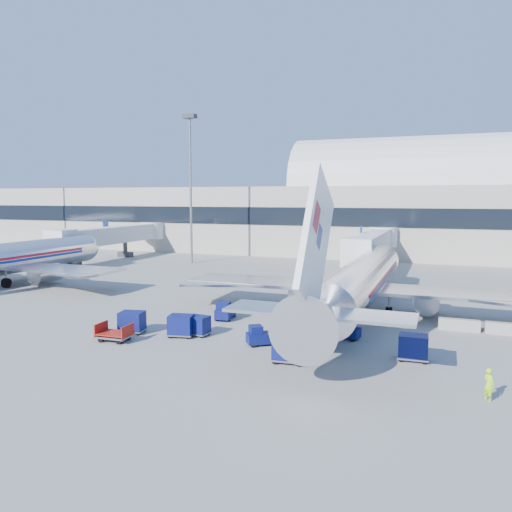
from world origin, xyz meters
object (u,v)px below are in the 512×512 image
at_px(cart_train_b, 181,325).
at_px(cart_solo_near, 289,347).
at_px(barrier_near, 459,325).
at_px(cart_train_a, 198,325).
at_px(jetbridge_mid, 117,235).
at_px(tug_left, 225,311).
at_px(barrier_mid, 507,329).
at_px(cart_train_c, 132,322).
at_px(airliner_main, 360,282).
at_px(tug_lead, 261,336).
at_px(cart_solo_far, 413,347).
at_px(cart_open_red, 115,335).
at_px(ramp_worker, 489,384).
at_px(mast_west, 190,167).
at_px(jetbridge_near, 373,243).
at_px(tug_right, 344,330).

distance_m(cart_train_b, cart_solo_near, 9.48).
distance_m(barrier_near, cart_train_a, 19.91).
xyz_separation_m(jetbridge_mid, tug_left, (34.15, -31.91, -3.21)).
distance_m(barrier_mid, cart_solo_near, 17.71).
bearing_deg(cart_train_c, cart_train_a, 3.15).
bearing_deg(airliner_main, jetbridge_mid, 149.36).
xyz_separation_m(tug_lead, cart_train_c, (-10.14, -0.56, 0.23)).
bearing_deg(cart_train_b, airliner_main, 34.04).
distance_m(barrier_near, cart_train_b, 21.13).
xyz_separation_m(barrier_near, cart_train_c, (-23.04, -9.45, 0.42)).
bearing_deg(cart_solo_far, cart_solo_near, -158.60).
bearing_deg(cart_train_c, jetbridge_mid, 117.28).
distance_m(cart_open_red, ramp_worker, 24.09).
bearing_deg(jetbridge_mid, mast_west, -3.21).
distance_m(mast_west, cart_open_red, 44.81).
relative_size(jetbridge_near, cart_train_b, 13.28).
bearing_deg(jetbridge_near, mast_west, -178.32).
height_order(mast_west, cart_solo_far, mast_west).
distance_m(jetbridge_mid, mast_west, 18.06).
distance_m(tug_lead, cart_train_a, 5.24).
relative_size(jetbridge_mid, mast_west, 1.22).
bearing_deg(tug_right, barrier_near, 45.56).
bearing_deg(cart_train_b, mast_west, 105.02).
relative_size(tug_left, ramp_worker, 1.50).
height_order(cart_train_c, cart_open_red, cart_train_c).
xyz_separation_m(cart_train_a, cart_open_red, (-4.83, -3.41, -0.33)).
height_order(airliner_main, tug_left, airliner_main).
distance_m(tug_right, tug_left, 10.61).
height_order(jetbridge_mid, tug_right, jetbridge_mid).
bearing_deg(cart_solo_near, tug_right, 67.12).
xyz_separation_m(barrier_mid, cart_train_b, (-22.40, -9.02, 0.41)).
bearing_deg(cart_train_a, jetbridge_near, 84.19).
bearing_deg(ramp_worker, cart_train_a, 34.17).
xyz_separation_m(tug_right, cart_solo_far, (4.99, -3.40, 0.25)).
height_order(airliner_main, ramp_worker, airliner_main).
xyz_separation_m(jetbridge_near, jetbridge_mid, (-42.00, 0.00, 0.00)).
bearing_deg(mast_west, jetbridge_near, 1.68).
distance_m(airliner_main, tug_left, 11.89).
relative_size(tug_right, cart_solo_near, 1.05).
bearing_deg(tug_left, tug_right, -108.34).
relative_size(jetbridge_near, tug_right, 12.18).
xyz_separation_m(barrier_near, cart_solo_far, (-2.86, -8.58, 0.42)).
distance_m(tug_right, cart_solo_far, 6.04).
distance_m(barrier_near, tug_right, 9.41).
xyz_separation_m(jetbridge_mid, cart_train_c, (29.36, -38.26, -3.06)).
bearing_deg(barrier_mid, airliner_main, 167.50).
height_order(tug_right, cart_solo_far, cart_solo_far).
distance_m(tug_lead, tug_left, 7.89).
relative_size(barrier_mid, tug_lead, 1.26).
distance_m(mast_west, ramp_worker, 58.87).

